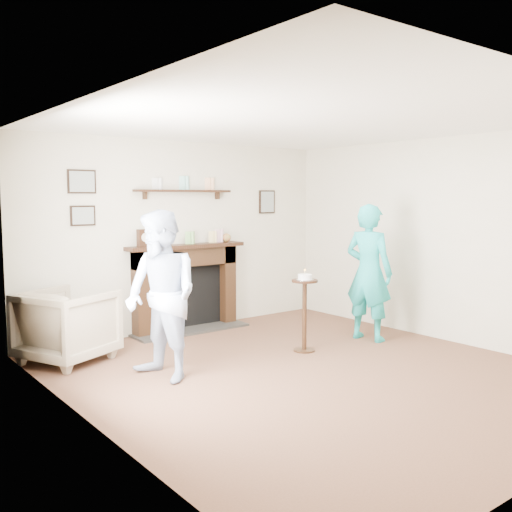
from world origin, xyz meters
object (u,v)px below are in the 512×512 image
(man, at_px, (163,379))
(woman, at_px, (367,339))
(armchair, at_px, (69,361))
(pedestal_table, at_px, (305,301))

(man, relative_size, woman, 0.98)
(armchair, height_order, man, man)
(armchair, distance_m, pedestal_table, 2.68)
(woman, height_order, pedestal_table, pedestal_table)
(armchair, relative_size, man, 0.52)
(pedestal_table, bearing_deg, armchair, 151.14)
(armchair, xyz_separation_m, pedestal_table, (2.29, -1.26, 0.59))
(armchair, height_order, woman, woman)
(pedestal_table, bearing_deg, man, 177.39)
(armchair, bearing_deg, woman, -136.69)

